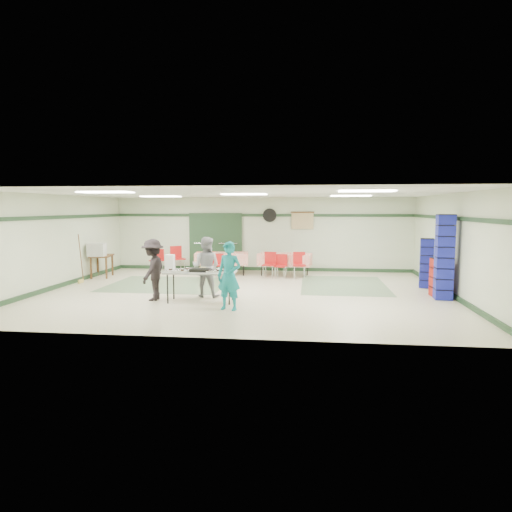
# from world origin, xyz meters

# --- Properties ---
(floor) EXTENTS (11.00, 11.00, 0.00)m
(floor) POSITION_xyz_m (0.00, 0.00, 0.00)
(floor) COLOR beige
(floor) RESTS_ON ground
(ceiling) EXTENTS (11.00, 11.00, 0.00)m
(ceiling) POSITION_xyz_m (0.00, 0.00, 2.70)
(ceiling) COLOR silver
(ceiling) RESTS_ON wall_back
(wall_back) EXTENTS (11.00, 0.00, 11.00)m
(wall_back) POSITION_xyz_m (0.00, 4.50, 1.35)
(wall_back) COLOR beige
(wall_back) RESTS_ON floor
(wall_front) EXTENTS (11.00, 0.00, 11.00)m
(wall_front) POSITION_xyz_m (0.00, -4.50, 1.35)
(wall_front) COLOR beige
(wall_front) RESTS_ON floor
(wall_left) EXTENTS (0.00, 9.00, 9.00)m
(wall_left) POSITION_xyz_m (-5.50, 0.00, 1.35)
(wall_left) COLOR beige
(wall_left) RESTS_ON floor
(wall_right) EXTENTS (0.00, 9.00, 9.00)m
(wall_right) POSITION_xyz_m (5.50, 0.00, 1.35)
(wall_right) COLOR beige
(wall_right) RESTS_ON floor
(trim_back) EXTENTS (11.00, 0.06, 0.10)m
(trim_back) POSITION_xyz_m (0.00, 4.47, 2.05)
(trim_back) COLOR #1F3A22
(trim_back) RESTS_ON wall_back
(baseboard_back) EXTENTS (11.00, 0.06, 0.12)m
(baseboard_back) POSITION_xyz_m (0.00, 4.47, 0.06)
(baseboard_back) COLOR #1F3A22
(baseboard_back) RESTS_ON floor
(trim_left) EXTENTS (0.06, 9.00, 0.10)m
(trim_left) POSITION_xyz_m (-5.47, 0.00, 2.05)
(trim_left) COLOR #1F3A22
(trim_left) RESTS_ON wall_back
(baseboard_left) EXTENTS (0.06, 9.00, 0.12)m
(baseboard_left) POSITION_xyz_m (-5.47, 0.00, 0.06)
(baseboard_left) COLOR #1F3A22
(baseboard_left) RESTS_ON floor
(trim_right) EXTENTS (0.06, 9.00, 0.10)m
(trim_right) POSITION_xyz_m (5.47, 0.00, 2.05)
(trim_right) COLOR #1F3A22
(trim_right) RESTS_ON wall_back
(baseboard_right) EXTENTS (0.06, 9.00, 0.12)m
(baseboard_right) POSITION_xyz_m (5.47, 0.00, 0.06)
(baseboard_right) COLOR #1F3A22
(baseboard_right) RESTS_ON floor
(green_patch_a) EXTENTS (3.50, 3.00, 0.01)m
(green_patch_a) POSITION_xyz_m (-2.50, 1.00, 0.00)
(green_patch_a) COLOR gray
(green_patch_a) RESTS_ON floor
(green_patch_b) EXTENTS (2.50, 3.50, 0.01)m
(green_patch_b) POSITION_xyz_m (2.80, 1.50, 0.00)
(green_patch_b) COLOR gray
(green_patch_b) RESTS_ON floor
(double_door_left) EXTENTS (0.90, 0.06, 2.10)m
(double_door_left) POSITION_xyz_m (-2.20, 4.44, 1.05)
(double_door_left) COLOR #949693
(double_door_left) RESTS_ON floor
(double_door_right) EXTENTS (0.90, 0.06, 2.10)m
(double_door_right) POSITION_xyz_m (-1.25, 4.44, 1.05)
(double_door_right) COLOR #949693
(double_door_right) RESTS_ON floor
(door_frame) EXTENTS (2.00, 0.03, 2.15)m
(door_frame) POSITION_xyz_m (-1.73, 4.42, 1.05)
(door_frame) COLOR #1F3A22
(door_frame) RESTS_ON floor
(wall_fan) EXTENTS (0.50, 0.10, 0.50)m
(wall_fan) POSITION_xyz_m (0.30, 4.44, 2.05)
(wall_fan) COLOR black
(wall_fan) RESTS_ON wall_back
(scroll_banner) EXTENTS (0.80, 0.02, 0.60)m
(scroll_banner) POSITION_xyz_m (1.50, 4.44, 1.85)
(scroll_banner) COLOR tan
(scroll_banner) RESTS_ON wall_back
(serving_table) EXTENTS (1.77, 0.77, 0.76)m
(serving_table) POSITION_xyz_m (-0.90, -1.41, 0.71)
(serving_table) COLOR #A3A39E
(serving_table) RESTS_ON floor
(sheet_tray_right) EXTENTS (0.65, 0.50, 0.02)m
(sheet_tray_right) POSITION_xyz_m (-0.38, -1.41, 0.77)
(sheet_tray_right) COLOR silver
(sheet_tray_right) RESTS_ON serving_table
(sheet_tray_mid) EXTENTS (0.61, 0.47, 0.02)m
(sheet_tray_mid) POSITION_xyz_m (-1.06, -1.23, 0.77)
(sheet_tray_mid) COLOR silver
(sheet_tray_mid) RESTS_ON serving_table
(sheet_tray_left) EXTENTS (0.65, 0.50, 0.02)m
(sheet_tray_left) POSITION_xyz_m (-1.48, -1.47, 0.77)
(sheet_tray_left) COLOR silver
(sheet_tray_left) RESTS_ON serving_table
(baking_pan) EXTENTS (0.49, 0.32, 0.08)m
(baking_pan) POSITION_xyz_m (-0.89, -1.47, 0.80)
(baking_pan) COLOR black
(baking_pan) RESTS_ON serving_table
(foam_box_stack) EXTENTS (0.22, 0.21, 0.40)m
(foam_box_stack) POSITION_xyz_m (-1.68, -1.37, 0.96)
(foam_box_stack) COLOR white
(foam_box_stack) RESTS_ON serving_table
(volunteer_teal) EXTENTS (0.65, 0.51, 1.56)m
(volunteer_teal) POSITION_xyz_m (-0.03, -2.21, 0.78)
(volunteer_teal) COLOR teal
(volunteer_teal) RESTS_ON floor
(volunteer_grey) EXTENTS (0.83, 0.68, 1.57)m
(volunteer_grey) POSITION_xyz_m (-0.91, -0.74, 0.79)
(volunteer_grey) COLOR #96979C
(volunteer_grey) RESTS_ON floor
(volunteer_dark) EXTENTS (0.61, 1.02, 1.55)m
(volunteer_dark) POSITION_xyz_m (-2.13, -1.34, 0.77)
(volunteer_dark) COLOR black
(volunteer_dark) RESTS_ON floor
(dining_table_a) EXTENTS (1.87, 1.02, 0.77)m
(dining_table_a) POSITION_xyz_m (0.93, 3.27, 0.57)
(dining_table_a) COLOR red
(dining_table_a) RESTS_ON floor
(dining_table_b) EXTENTS (1.91, 1.04, 0.77)m
(dining_table_b) POSITION_xyz_m (-1.27, 3.27, 0.57)
(dining_table_b) COLOR red
(dining_table_b) RESTS_ON floor
(chair_a) EXTENTS (0.42, 0.42, 0.79)m
(chair_a) POSITION_xyz_m (0.84, 2.69, 0.48)
(chair_a) COLOR red
(chair_a) RESTS_ON floor
(chair_b) EXTENTS (0.46, 0.46, 0.86)m
(chair_b) POSITION_xyz_m (0.46, 2.70, 0.53)
(chair_b) COLOR red
(chair_b) RESTS_ON floor
(chair_c) EXTENTS (0.43, 0.43, 0.87)m
(chair_c) POSITION_xyz_m (1.44, 2.70, 0.53)
(chair_c) COLOR red
(chair_c) RESTS_ON floor
(chair_d) EXTENTS (0.41, 0.41, 0.78)m
(chair_d) POSITION_xyz_m (-1.29, 2.69, 0.48)
(chair_d) COLOR red
(chair_d) RESTS_ON floor
(chair_loose_a) EXTENTS (0.61, 0.61, 0.94)m
(chair_loose_a) POSITION_xyz_m (-3.02, 3.74, 0.57)
(chair_loose_a) COLOR red
(chair_loose_a) RESTS_ON floor
(chair_loose_b) EXTENTS (0.54, 0.54, 0.84)m
(chair_loose_b) POSITION_xyz_m (-3.66, 3.54, 0.51)
(chair_loose_b) COLOR red
(chair_loose_b) RESTS_ON floor
(crate_stack_blue_a) EXTENTS (0.43, 0.43, 1.44)m
(crate_stack_blue_a) POSITION_xyz_m (5.15, 1.33, 0.72)
(crate_stack_blue_a) COLOR #1A209F
(crate_stack_blue_a) RESTS_ON floor
(crate_stack_red) EXTENTS (0.41, 0.41, 1.01)m
(crate_stack_red) POSITION_xyz_m (5.15, 0.00, 0.51)
(crate_stack_red) COLOR maroon
(crate_stack_red) RESTS_ON floor
(crate_stack_blue_b) EXTENTS (0.45, 0.45, 2.16)m
(crate_stack_blue_b) POSITION_xyz_m (5.15, -0.40, 1.08)
(crate_stack_blue_b) COLOR #1A209F
(crate_stack_blue_b) RESTS_ON floor
(printer_table) EXTENTS (0.77, 1.04, 0.74)m
(printer_table) POSITION_xyz_m (-5.15, 2.17, 0.65)
(printer_table) COLOR brown
(printer_table) RESTS_ON floor
(office_printer) EXTENTS (0.60, 0.55, 0.42)m
(office_printer) POSITION_xyz_m (-5.15, 1.83, 0.95)
(office_printer) COLOR #AEAEA9
(office_printer) RESTS_ON printer_table
(broom) EXTENTS (0.07, 0.24, 1.49)m
(broom) POSITION_xyz_m (-5.23, 0.93, 0.78)
(broom) COLOR brown
(broom) RESTS_ON floor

